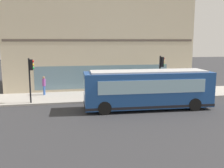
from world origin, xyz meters
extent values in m
plane|color=#2D2D30|center=(0.00, 0.00, 0.00)|extent=(120.00, 120.00, 0.00)
cube|color=#9E9991|center=(4.99, 0.00, 0.07)|extent=(4.79, 40.00, 0.15)
cube|color=beige|center=(12.11, 0.00, 4.91)|extent=(9.45, 20.13, 9.82)
cube|color=brown|center=(7.54, 0.00, 5.40)|extent=(0.36, 19.73, 0.24)
cube|color=slate|center=(7.44, 0.00, 1.60)|extent=(0.12, 14.09, 2.40)
cube|color=#1E478C|center=(-0.19, -2.35, 1.60)|extent=(2.87, 10.09, 2.70)
cube|color=silver|center=(-0.19, -2.35, 3.01)|extent=(2.45, 9.07, 0.12)
cube|color=#8CB2C6|center=(-0.01, 2.62, 2.05)|extent=(2.20, 0.16, 1.20)
cube|color=#8CB2C6|center=(1.08, -2.40, 2.00)|extent=(0.36, 8.20, 1.00)
cube|color=#8CB2C6|center=(-1.46, -2.31, 2.00)|extent=(0.36, 8.20, 1.00)
cube|color=black|center=(-0.19, -2.35, 0.43)|extent=(2.91, 10.13, 0.20)
cylinder|color=black|center=(1.09, 1.20, 0.50)|extent=(0.34, 1.01, 1.00)
cylinder|color=black|center=(-1.21, 1.29, 0.50)|extent=(0.34, 1.01, 1.00)
cylinder|color=black|center=(0.83, -5.79, 0.50)|extent=(0.34, 1.01, 1.00)
cylinder|color=black|center=(-1.47, -5.71, 0.50)|extent=(0.34, 1.01, 1.00)
cylinder|color=black|center=(2.97, -4.54, 2.08)|extent=(0.14, 0.14, 3.86)
cube|color=black|center=(2.97, -4.73, 3.46)|extent=(0.32, 0.24, 0.90)
sphere|color=red|center=(2.97, -4.86, 3.74)|extent=(0.20, 0.20, 0.20)
sphere|color=yellow|center=(2.97, -4.86, 3.46)|extent=(0.20, 0.20, 0.20)
sphere|color=green|center=(2.97, -4.86, 3.18)|extent=(0.20, 0.20, 0.20)
cylinder|color=black|center=(3.07, 6.95, 2.04)|extent=(0.14, 0.14, 3.78)
cube|color=black|center=(3.07, 6.76, 3.38)|extent=(0.32, 0.24, 0.90)
sphere|color=red|center=(3.07, 6.63, 3.66)|extent=(0.20, 0.20, 0.20)
sphere|color=yellow|center=(3.07, 6.63, 3.38)|extent=(0.20, 0.20, 0.20)
sphere|color=green|center=(3.07, 6.63, 3.10)|extent=(0.20, 0.20, 0.20)
cylinder|color=gold|center=(4.21, -6.16, 0.43)|extent=(0.24, 0.24, 0.55)
sphere|color=gold|center=(4.21, -6.16, 0.78)|extent=(0.22, 0.22, 0.22)
cylinder|color=gold|center=(4.21, -6.33, 0.48)|extent=(0.10, 0.12, 0.10)
cylinder|color=gold|center=(4.38, -6.16, 0.48)|extent=(0.12, 0.10, 0.10)
cylinder|color=#8C3F8C|center=(4.69, -0.16, 0.58)|extent=(0.14, 0.14, 0.85)
cylinder|color=#8C3F8C|center=(4.63, 0.01, 0.58)|extent=(0.14, 0.14, 0.85)
cylinder|color=black|center=(4.66, -0.07, 1.34)|extent=(0.32, 0.32, 0.68)
sphere|color=tan|center=(4.66, -0.07, 1.80)|extent=(0.23, 0.23, 0.23)
cylinder|color=silver|center=(5.37, -6.10, 0.53)|extent=(0.14, 0.14, 0.75)
cylinder|color=silver|center=(5.19, -6.09, 0.53)|extent=(0.14, 0.14, 0.75)
cylinder|color=silver|center=(5.28, -6.10, 1.20)|extent=(0.32, 0.32, 0.60)
sphere|color=#9E704C|center=(5.28, -6.10, 1.60)|extent=(0.20, 0.20, 0.20)
cylinder|color=#3359A5|center=(6.26, 6.00, 0.59)|extent=(0.14, 0.14, 0.88)
cylinder|color=#3359A5|center=(6.09, 6.06, 0.59)|extent=(0.14, 0.14, 0.88)
cylinder|color=#8C3F8C|center=(6.17, 6.03, 1.38)|extent=(0.32, 0.32, 0.70)
sphere|color=#9E704C|center=(6.17, 6.03, 1.85)|extent=(0.24, 0.24, 0.24)
cube|color=#197233|center=(6.72, -3.86, 0.60)|extent=(0.44, 0.40, 0.90)
cube|color=#8CB2C6|center=(6.72, -4.07, 0.78)|extent=(0.35, 0.03, 0.30)
camera|label=1|loc=(-19.27, 4.22, 5.35)|focal=41.42mm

